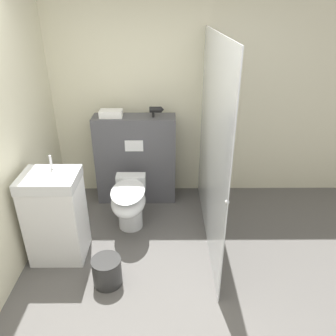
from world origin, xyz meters
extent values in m
plane|color=#565451|center=(0.00, 0.00, 0.00)|extent=(12.00, 12.00, 0.00)
cube|color=beige|center=(0.00, 2.10, 1.25)|extent=(8.00, 0.06, 2.50)
cube|color=#4C4C51|center=(-0.27, 1.83, 0.57)|extent=(1.00, 0.30, 1.14)
cube|color=white|center=(-0.27, 1.68, 0.82)|extent=(0.22, 0.01, 0.14)
cube|color=silver|center=(0.57, 1.08, 1.07)|extent=(0.01, 1.99, 2.13)
sphere|color=#B2B2B7|center=(0.57, 0.11, 1.02)|extent=(0.04, 0.04, 0.04)
cylinder|color=white|center=(-0.30, 1.20, 0.19)|extent=(0.28, 0.28, 0.38)
ellipsoid|color=white|center=(-0.30, 1.09, 0.41)|extent=(0.38, 0.58, 0.24)
ellipsoid|color=white|center=(-0.30, 1.09, 0.54)|extent=(0.37, 0.57, 0.02)
cube|color=white|center=(-0.30, 1.43, 0.47)|extent=(0.34, 0.15, 0.18)
cube|color=white|center=(-0.98, 0.72, 0.42)|extent=(0.52, 0.43, 0.83)
cube|color=white|center=(-0.98, 0.72, 0.89)|extent=(0.53, 0.44, 0.10)
cylinder|color=silver|center=(-0.98, 0.84, 1.01)|extent=(0.02, 0.02, 0.14)
cylinder|color=black|center=(-0.01, 1.80, 1.23)|extent=(0.14, 0.07, 0.07)
cone|color=black|center=(0.08, 1.80, 1.23)|extent=(0.03, 0.06, 0.06)
cylinder|color=black|center=(-0.04, 1.80, 1.18)|extent=(0.03, 0.03, 0.09)
cube|color=white|center=(-0.54, 1.81, 1.18)|extent=(0.27, 0.16, 0.09)
cylinder|color=#2D2D2D|center=(-0.43, 0.32, 0.13)|extent=(0.27, 0.27, 0.26)
cylinder|color=#2D2D2D|center=(-0.43, 0.32, 0.27)|extent=(0.27, 0.27, 0.01)
camera|label=1|loc=(0.12, -1.96, 2.36)|focal=35.00mm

